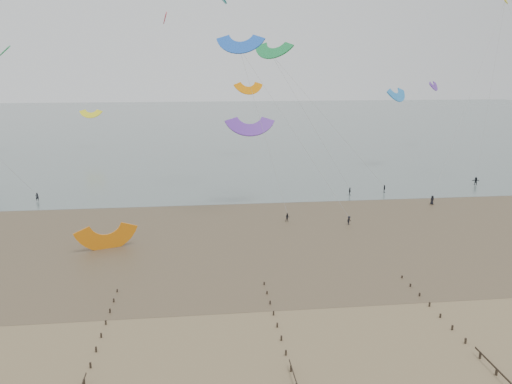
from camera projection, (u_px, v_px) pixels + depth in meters
ground at (241, 337)px, 50.51m from camera, size 500.00×500.00×0.00m
sea_and_shore at (199, 231)px, 83.19m from camera, size 500.00×665.00×0.03m
kitesurfers at (403, 194)px, 103.34m from camera, size 116.78×26.53×1.86m
grounded_kite at (108, 249)px, 74.98m from camera, size 9.20×8.14×4.22m
kites_airborne at (173, 80)px, 128.28m from camera, size 244.20×124.43×40.25m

